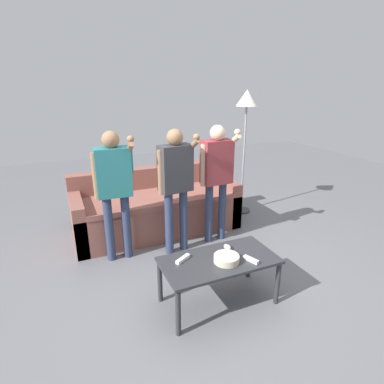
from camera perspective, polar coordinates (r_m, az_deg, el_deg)
ground_plane at (r=3.29m, az=3.22°, el=-15.91°), size 12.00×12.00×0.00m
couch at (r=4.24m, az=-6.54°, el=-2.94°), size 2.12×0.84×0.79m
coffee_table at (r=2.83m, az=4.90°, el=-12.98°), size 1.01×0.52×0.44m
snack_bowl at (r=2.76m, az=6.26°, el=-11.90°), size 0.22×0.22×0.06m
game_remote_nunchuk at (r=2.94m, az=6.39°, el=-9.88°), size 0.06×0.09×0.05m
floor_lamp at (r=4.60m, az=9.81°, el=14.41°), size 0.30×0.30×1.80m
player_left at (r=3.40m, az=-13.92°, el=1.79°), size 0.42×0.30×1.44m
player_center at (r=3.46m, az=-2.97°, el=2.60°), size 0.44×0.28×1.44m
player_right at (r=3.73m, az=4.49°, el=3.87°), size 0.43×0.28×1.44m
game_remote_wand_near at (r=2.80m, az=10.62°, el=-11.94°), size 0.08×0.15×0.03m
game_remote_wand_far at (r=2.77m, az=-1.65°, el=-12.02°), size 0.16×0.11×0.03m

